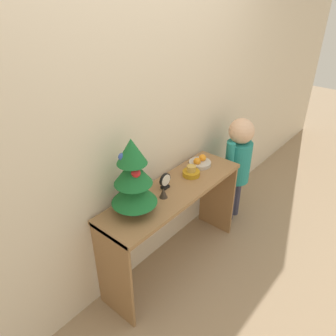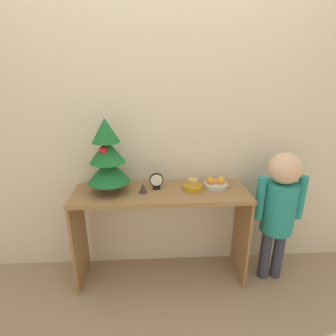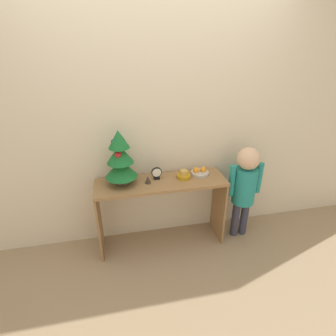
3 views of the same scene
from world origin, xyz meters
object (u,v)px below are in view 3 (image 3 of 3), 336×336
(child_figure, at_px, (245,183))
(desk_clock, at_px, (157,173))
(fruit_bowl, at_px, (200,172))
(figurine, at_px, (148,180))
(singing_bowl, at_px, (184,175))
(mini_tree, at_px, (120,159))

(child_figure, bearing_deg, desk_clock, 173.31)
(fruit_bowl, bearing_deg, child_figure, -13.54)
(desk_clock, xyz_separation_m, figurine, (-0.10, -0.07, -0.02))
(figurine, bearing_deg, singing_bowl, 4.25)
(fruit_bowl, relative_size, singing_bowl, 1.33)
(child_figure, bearing_deg, fruit_bowl, 166.46)
(fruit_bowl, height_order, desk_clock, desk_clock)
(mini_tree, relative_size, fruit_bowl, 2.95)
(singing_bowl, distance_m, desk_clock, 0.27)
(fruit_bowl, bearing_deg, mini_tree, -177.69)
(fruit_bowl, distance_m, child_figure, 0.48)
(desk_clock, height_order, child_figure, child_figure)
(child_figure, bearing_deg, singing_bowl, 174.08)
(desk_clock, distance_m, figurine, 0.12)
(mini_tree, height_order, fruit_bowl, mini_tree)
(desk_clock, bearing_deg, child_figure, -6.69)
(mini_tree, relative_size, desk_clock, 4.31)
(singing_bowl, xyz_separation_m, figurine, (-0.36, -0.03, 0.01))
(mini_tree, height_order, figurine, mini_tree)
(singing_bowl, bearing_deg, child_figure, -5.92)
(figurine, bearing_deg, desk_clock, 34.61)
(mini_tree, bearing_deg, desk_clock, 4.57)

